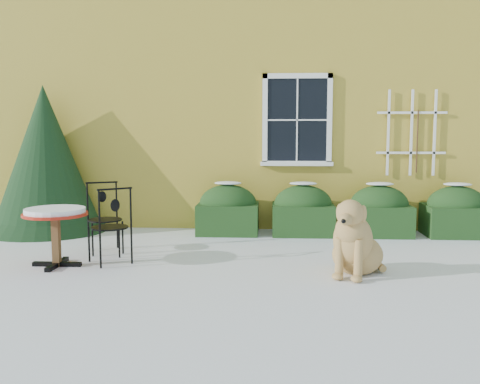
# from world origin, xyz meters

# --- Properties ---
(ground) EXTENTS (80.00, 80.00, 0.00)m
(ground) POSITION_xyz_m (0.00, 0.00, 0.00)
(ground) COLOR white
(ground) RESTS_ON ground
(house) EXTENTS (12.40, 8.40, 6.40)m
(house) POSITION_xyz_m (0.00, 7.00, 3.22)
(house) COLOR gold
(house) RESTS_ON ground
(hedge_row) EXTENTS (4.95, 0.80, 0.91)m
(hedge_row) POSITION_xyz_m (1.65, 2.55, 0.40)
(hedge_row) COLOR #163313
(hedge_row) RESTS_ON ground
(evergreen_shrub) EXTENTS (2.14, 2.14, 2.58)m
(evergreen_shrub) POSITION_xyz_m (-3.56, 2.63, 1.04)
(evergreen_shrub) COLOR black
(evergreen_shrub) RESTS_ON ground
(bistro_table) EXTENTS (0.83, 0.83, 0.77)m
(bistro_table) POSITION_xyz_m (-2.36, 0.10, 0.64)
(bistro_table) COLOR black
(bistro_table) RESTS_ON ground
(patio_chair_near) EXTENTS (0.64, 0.64, 1.04)m
(patio_chair_near) POSITION_xyz_m (-1.69, 0.29, 0.52)
(patio_chair_near) COLOR black
(patio_chair_near) RESTS_ON ground
(patio_chair_far) EXTENTS (0.61, 0.61, 1.02)m
(patio_chair_far) POSITION_xyz_m (-2.00, 1.01, 0.51)
(patio_chair_far) COLOR black
(patio_chair_far) RESTS_ON ground
(dog) EXTENTS (0.85, 1.06, 0.99)m
(dog) POSITION_xyz_m (1.47, -0.14, 0.40)
(dog) COLOR tan
(dog) RESTS_ON ground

